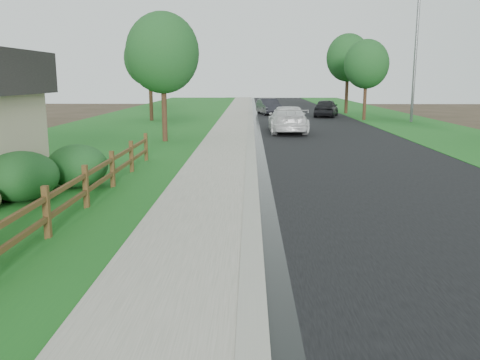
{
  "coord_description": "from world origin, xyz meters",
  "views": [
    {
      "loc": [
        0.36,
        -4.29,
        3.13
      ],
      "look_at": [
        0.17,
        5.35,
        1.2
      ],
      "focal_mm": 38.0,
      "sensor_mm": 36.0,
      "label": 1
    }
  ],
  "objects_px": {
    "ranch_fence": "(68,196)",
    "streetlight": "(414,44)",
    "white_suv": "(288,119)",
    "dark_car_mid": "(326,108)"
  },
  "relations": [
    {
      "from": "ranch_fence",
      "to": "streetlight",
      "type": "xyz_separation_m",
      "value": [
        15.42,
        26.27,
        4.88
      ]
    },
    {
      "from": "white_suv",
      "to": "streetlight",
      "type": "height_order",
      "value": "streetlight"
    },
    {
      "from": "ranch_fence",
      "to": "white_suv",
      "type": "height_order",
      "value": "white_suv"
    },
    {
      "from": "ranch_fence",
      "to": "white_suv",
      "type": "bearing_deg",
      "value": 72.12
    },
    {
      "from": "streetlight",
      "to": "white_suv",
      "type": "bearing_deg",
      "value": -142.28
    },
    {
      "from": "ranch_fence",
      "to": "streetlight",
      "type": "bearing_deg",
      "value": 59.58
    },
    {
      "from": "dark_car_mid",
      "to": "ranch_fence",
      "type": "bearing_deg",
      "value": 86.7
    },
    {
      "from": "white_suv",
      "to": "dark_car_mid",
      "type": "relative_size",
      "value": 1.24
    },
    {
      "from": "streetlight",
      "to": "dark_car_mid",
      "type": "bearing_deg",
      "value": 133.72
    },
    {
      "from": "ranch_fence",
      "to": "streetlight",
      "type": "distance_m",
      "value": 30.85
    }
  ]
}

